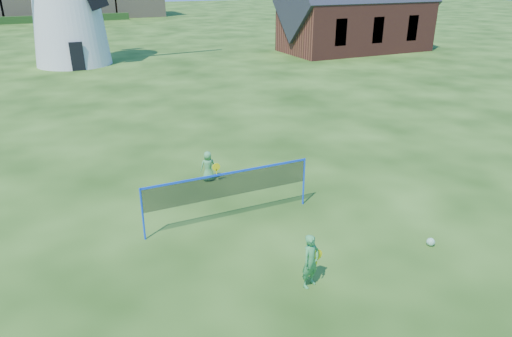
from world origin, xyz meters
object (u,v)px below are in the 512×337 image
object	(u,v)px
badminton_net	(229,185)
player_boy	(208,166)
player_girl	(311,261)
play_ball	(431,242)
chapel	(356,14)

from	to	relation	value
badminton_net	player_boy	xyz separation A→B (m)	(0.41, 2.98, -0.60)
badminton_net	player_girl	distance (m)	3.73
badminton_net	play_ball	world-z (taller)	badminton_net
chapel	player_boy	xyz separation A→B (m)	(-22.20, -22.03, -2.73)
chapel	play_ball	distance (m)	34.05
chapel	play_ball	bearing A→B (deg)	-122.57
badminton_net	player_girl	xyz separation A→B (m)	(0.53, -3.66, -0.47)
player_girl	play_ball	bearing A→B (deg)	-18.54
badminton_net	player_boy	size ratio (longest dim) A/B	4.71
chapel	player_girl	bearing A→B (deg)	-127.60
chapel	badminton_net	bearing A→B (deg)	-132.13
player_girl	badminton_net	bearing A→B (deg)	78.22
play_ball	chapel	bearing A→B (deg)	57.43
player_girl	play_ball	xyz separation A→B (m)	(3.83, 0.10, -0.56)
chapel	player_boy	bearing A→B (deg)	-135.23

